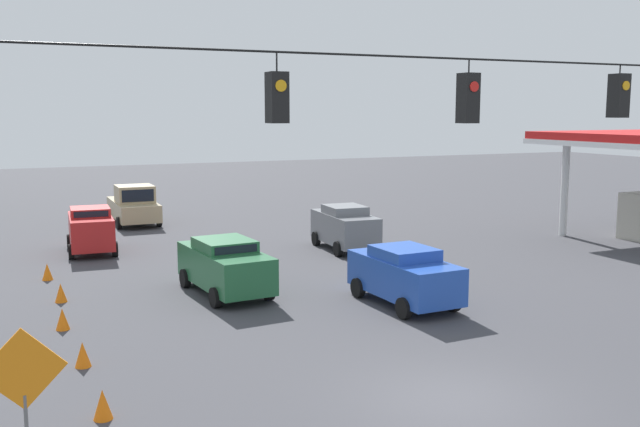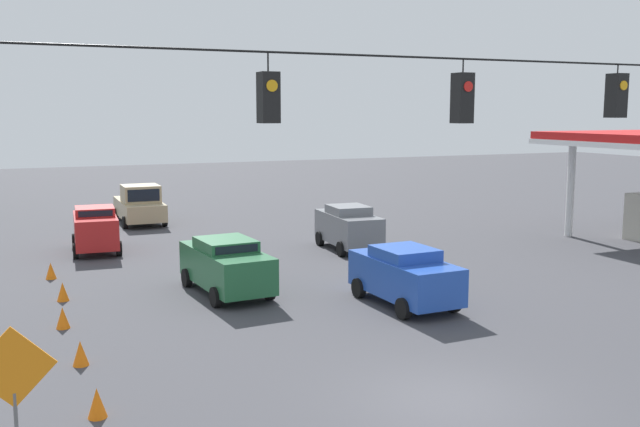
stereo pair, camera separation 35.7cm
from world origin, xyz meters
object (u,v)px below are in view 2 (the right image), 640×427
object	(u,v)px
sedan_grey_oncoming_far	(348,227)
traffic_cone_third	(63,318)
traffic_cone_fifth	(51,271)
overhead_signal_span	(462,174)
sedan_blue_crossing_near	(404,275)
traffic_cone_second	(80,353)
sedan_green_withflow_mid	(226,265)
traffic_cone_fourth	(63,292)
work_zone_sign	(14,381)
traffic_cone_nearest	(97,403)
pickup_truck_tan_withflow_deep	(140,205)
sedan_red_withflow_far	(95,229)

from	to	relation	value
sedan_grey_oncoming_far	traffic_cone_third	world-z (taller)	sedan_grey_oncoming_far
traffic_cone_third	traffic_cone_fifth	xyz separation A→B (m)	(-0.05, -6.45, 0.00)
overhead_signal_span	sedan_blue_crossing_near	world-z (taller)	overhead_signal_span
sedan_grey_oncoming_far	traffic_cone_second	world-z (taller)	sedan_grey_oncoming_far
sedan_green_withflow_mid	traffic_cone_fourth	bearing A→B (deg)	-12.90
traffic_cone_third	work_zone_sign	bearing A→B (deg)	82.16
traffic_cone_nearest	traffic_cone_fourth	bearing A→B (deg)	-90.24
traffic_cone_second	traffic_cone_fifth	size ratio (longest dim) A/B	1.00
sedan_blue_crossing_near	traffic_cone_nearest	size ratio (longest dim) A/B	6.97
traffic_cone_fourth	traffic_cone_fifth	bearing A→B (deg)	-87.12
sedan_blue_crossing_near	pickup_truck_tan_withflow_deep	bearing A→B (deg)	-76.74
sedan_green_withflow_mid	traffic_cone_nearest	world-z (taller)	sedan_green_withflow_mid
traffic_cone_fourth	traffic_cone_third	bearing A→B (deg)	85.92
traffic_cone_third	traffic_cone_nearest	bearing A→B (deg)	91.59
sedan_red_withflow_far	traffic_cone_second	bearing A→B (deg)	82.11
overhead_signal_span	traffic_cone_third	distance (m)	12.13
sedan_blue_crossing_near	traffic_cone_third	distance (m)	10.16
overhead_signal_span	sedan_blue_crossing_near	bearing A→B (deg)	-112.57
traffic_cone_second	traffic_cone_fourth	size ratio (longest dim) A/B	1.00
traffic_cone_nearest	traffic_cone_third	bearing A→B (deg)	-88.41
overhead_signal_span	traffic_cone_second	size ratio (longest dim) A/B	39.56
sedan_green_withflow_mid	work_zone_sign	size ratio (longest dim) A/B	1.63
traffic_cone_third	traffic_cone_fourth	bearing A→B (deg)	-94.08
overhead_signal_span	sedan_red_withflow_far	distance (m)	20.76
pickup_truck_tan_withflow_deep	traffic_cone_nearest	bearing A→B (deg)	78.42
sedan_red_withflow_far	pickup_truck_tan_withflow_deep	size ratio (longest dim) A/B	0.74
sedan_red_withflow_far	sedan_blue_crossing_near	world-z (taller)	sedan_red_withflow_far
traffic_cone_second	sedan_red_withflow_far	bearing A→B (deg)	-97.89
sedan_green_withflow_mid	traffic_cone_second	size ratio (longest dim) A/B	7.60
traffic_cone_fourth	pickup_truck_tan_withflow_deep	bearing A→B (deg)	-108.28
sedan_red_withflow_far	traffic_cone_nearest	xyz separation A→B (m)	(1.97, 17.50, -0.71)
pickup_truck_tan_withflow_deep	traffic_cone_second	distance (m)	22.25
sedan_red_withflow_far	sedan_green_withflow_mid	distance (m)	9.63
traffic_cone_nearest	traffic_cone_fourth	world-z (taller)	same
sedan_green_withflow_mid	overhead_signal_span	bearing A→B (deg)	99.28
pickup_truck_tan_withflow_deep	sedan_red_withflow_far	bearing A→B (deg)	66.99
traffic_cone_nearest	traffic_cone_third	world-z (taller)	same
sedan_green_withflow_mid	work_zone_sign	world-z (taller)	work_zone_sign
overhead_signal_span	sedan_green_withflow_mid	size ratio (longest dim) A/B	5.21
sedan_green_withflow_mid	sedan_blue_crossing_near	distance (m)	5.93
sedan_green_withflow_mid	work_zone_sign	xyz separation A→B (m)	(6.57, 11.20, 1.02)
pickup_truck_tan_withflow_deep	work_zone_sign	distance (m)	28.42
sedan_red_withflow_far	traffic_cone_fourth	distance (m)	8.20
traffic_cone_nearest	work_zone_sign	distance (m)	3.57
pickup_truck_tan_withflow_deep	traffic_cone_third	world-z (taller)	pickup_truck_tan_withflow_deep
sedan_blue_crossing_near	traffic_cone_second	world-z (taller)	sedan_blue_crossing_near
sedan_red_withflow_far	traffic_cone_fifth	size ratio (longest dim) A/B	6.46
sedan_blue_crossing_near	overhead_signal_span	bearing A→B (deg)	67.43
sedan_grey_oncoming_far	traffic_cone_nearest	xyz separation A→B (m)	(12.16, 13.58, -0.71)
sedan_red_withflow_far	traffic_cone_third	xyz separation A→B (m)	(2.15, 11.02, -0.71)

